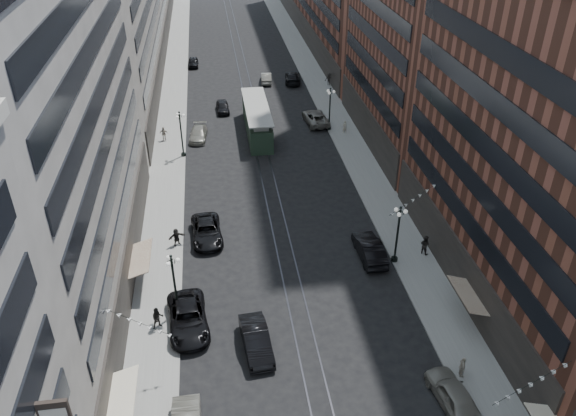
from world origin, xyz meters
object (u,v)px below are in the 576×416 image
car_12 (293,77)px  car_13 (223,107)px  lamppost_se_far (398,232)px  car_9 (193,62)px  lamppost_sw_mid (181,132)px  lamppost_se_mid (330,107)px  pedestrian_5 (176,237)px  pedestrian_7 (425,245)px  car_5 (256,340)px  pedestrian_2 (158,318)px  car_2 (188,318)px  lamppost_sw_far (174,283)px  pedestrian_9 (329,79)px  car_7 (207,231)px  pedestrian_4 (462,367)px  car_14 (266,78)px  pedestrian_6 (164,134)px  car_10 (370,249)px  car_4 (453,394)px  streetcar (257,120)px  car_11 (316,118)px  car_8 (198,134)px  pedestrian_8 (345,127)px

car_12 → car_13: (-11.31, -10.44, -0.11)m
lamppost_se_far → car_9: lamppost_se_far is taller
lamppost_sw_mid → lamppost_se_mid: 19.07m
lamppost_se_mid → pedestrian_5: (-18.70, -22.94, -2.11)m
pedestrian_7 → pedestrian_5: bearing=41.6°
car_5 → car_9: car_5 is taller
pedestrian_2 → car_2: bearing=-21.5°
lamppost_sw_far → pedestrian_9: (21.69, 48.13, -2.03)m
lamppost_se_far → car_7: bearing=159.9°
pedestrian_9 → lamppost_sw_far: bearing=-102.8°
lamppost_se_mid → car_5: lamppost_se_mid is taller
car_13 → car_5: bearing=-91.5°
lamppost_se_mid → car_5: (-12.80, -36.45, -2.25)m
lamppost_se_mid → pedestrian_4: (0.61, -40.95, -2.13)m
car_14 → pedestrian_9: (9.30, -2.93, 0.33)m
car_2 → pedestrian_7: pedestrian_7 is taller
pedestrian_6 → pedestrian_9: bearing=-139.6°
pedestrian_2 → car_10: bearing=2.0°
car_4 → car_13: bearing=-83.0°
streetcar → car_14: size_ratio=2.95×
car_11 → pedestrian_6: pedestrian_6 is taller
lamppost_se_far → streetcar: bearing=107.9°
lamppost_sw_mid → car_5: lamppost_sw_mid is taller
car_5 → car_9: size_ratio=1.25×
car_5 → car_12: size_ratio=0.91×
lamppost_sw_mid → car_2: lamppost_sw_mid is taller
streetcar → car_8: (-7.41, -0.84, -0.99)m
pedestrian_2 → car_7: (3.79, 11.23, -0.25)m
car_10 → car_12: size_ratio=0.95×
car_9 → car_12: (15.34, -10.06, 0.12)m
pedestrian_4 → pedestrian_8: (1.10, 39.56, -0.01)m
lamppost_se_far → lamppost_se_mid: size_ratio=1.00×
car_9 → pedestrian_6: size_ratio=2.36×
car_7 → pedestrian_6: size_ratio=3.28×
car_7 → car_4: bearing=-57.4°
lamppost_sw_far → car_4: size_ratio=1.13×
pedestrian_2 → car_12: size_ratio=0.32×
pedestrian_4 → car_11: 43.37m
lamppost_se_far → pedestrian_5: (-18.70, 5.06, -2.11)m
pedestrian_2 → car_9: pedestrian_2 is taller
lamppost_se_mid → streetcar: size_ratio=0.42×
streetcar → pedestrian_2: (-10.59, -33.86, -0.64)m
car_14 → pedestrian_5: size_ratio=2.67×
lamppost_se_far → pedestrian_4: (0.61, -12.95, -2.13)m
lamppost_sw_mid → car_4: (17.60, -37.90, -2.27)m
car_4 → car_10: (-1.19, 15.85, 0.06)m
pedestrian_2 → car_11: size_ratio=0.31×
lamppost_sw_far → pedestrian_7: bearing=12.4°
lamppost_sw_mid → car_9: lamppost_sw_mid is taller
car_2 → car_11: 39.43m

